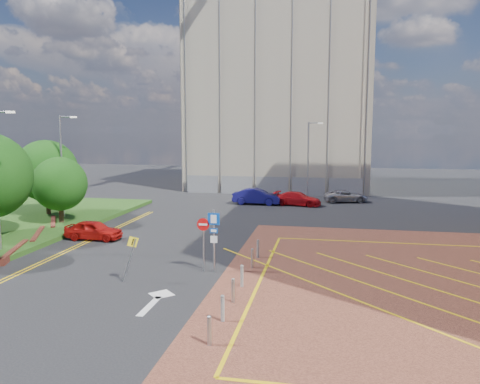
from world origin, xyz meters
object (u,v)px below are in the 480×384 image
(tree_d, at_px, (46,171))
(car_red_left, at_px, (94,230))
(car_red_back, at_px, (298,199))
(tree_c, at_px, (60,184))
(lamp_back, at_px, (309,157))
(car_blue_back, at_px, (257,197))
(lamp_left_far, at_px, (62,162))
(sign_cluster, at_px, (210,234))
(warning_sign, at_px, (131,254))
(car_silver_back, at_px, (346,196))

(tree_d, bearing_deg, car_red_left, -41.16)
(car_red_left, relative_size, car_red_back, 0.84)
(tree_c, relative_size, car_red_back, 1.10)
(lamp_back, bearing_deg, tree_c, -134.32)
(car_blue_back, bearing_deg, lamp_left_far, 130.63)
(tree_c, height_order, car_red_back, tree_c)
(sign_cluster, distance_m, warning_sign, 4.05)
(warning_sign, distance_m, car_blue_back, 24.47)
(sign_cluster, height_order, car_blue_back, sign_cluster)
(car_red_back, bearing_deg, tree_c, 139.42)
(tree_d, relative_size, warning_sign, 2.71)
(tree_d, height_order, lamp_back, lamp_back)
(car_silver_back, bearing_deg, warning_sign, 144.90)
(car_blue_back, relative_size, car_silver_back, 1.07)
(warning_sign, relative_size, car_red_back, 0.50)
(tree_c, xyz_separation_m, lamp_left_far, (-0.92, 2.00, 1.47))
(lamp_back, bearing_deg, car_blue_back, -133.03)
(lamp_left_far, relative_size, car_red_left, 2.14)
(car_blue_back, bearing_deg, tree_c, 137.36)
(tree_c, bearing_deg, tree_d, 135.00)
(sign_cluster, distance_m, car_red_left, 10.86)
(lamp_back, bearing_deg, lamp_left_far, -139.14)
(tree_c, xyz_separation_m, car_red_back, (16.81, 13.03, -2.55))
(lamp_left_far, distance_m, car_silver_back, 26.65)
(warning_sign, bearing_deg, car_silver_back, 68.44)
(lamp_left_far, distance_m, car_blue_back, 18.03)
(car_blue_back, relative_size, car_red_back, 1.04)
(lamp_left_far, bearing_deg, tree_d, 154.32)
(warning_sign, bearing_deg, tree_d, 133.29)
(car_blue_back, height_order, car_silver_back, car_blue_back)
(tree_d, relative_size, sign_cluster, 1.90)
(lamp_left_far, relative_size, car_blue_back, 1.72)
(lamp_left_far, height_order, car_silver_back, lamp_left_far)
(warning_sign, xyz_separation_m, car_silver_back, (10.83, 27.40, -0.83))
(car_red_back, bearing_deg, car_silver_back, -45.54)
(lamp_back, xyz_separation_m, car_red_left, (-13.08, -21.56, -3.72))
(tree_c, bearing_deg, car_red_back, 37.79)
(tree_d, relative_size, car_red_back, 1.36)
(tree_d, xyz_separation_m, car_blue_back, (15.86, 9.95, -3.10))
(car_red_left, height_order, car_silver_back, car_red_left)
(tree_d, distance_m, car_blue_back, 18.98)
(lamp_back, distance_m, warning_sign, 30.37)
(tree_c, relative_size, warning_sign, 2.19)
(lamp_back, height_order, car_silver_back, lamp_back)
(warning_sign, distance_m, car_red_left, 9.95)
(lamp_left_far, relative_size, car_silver_back, 1.84)
(sign_cluster, distance_m, car_red_back, 22.29)
(tree_d, bearing_deg, sign_cluster, -35.58)
(lamp_left_far, xyz_separation_m, car_red_left, (5.42, -5.56, -4.02))
(lamp_left_far, height_order, sign_cluster, lamp_left_far)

